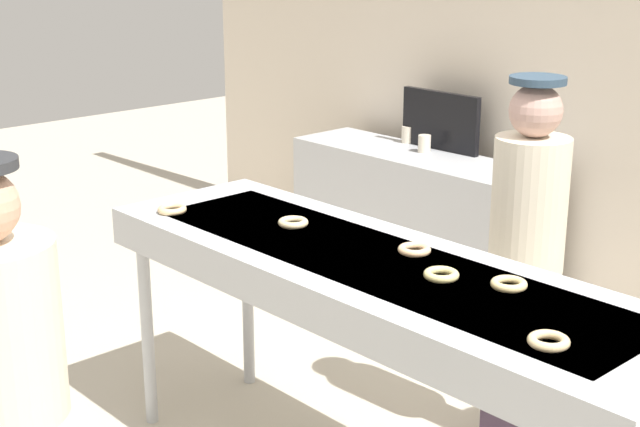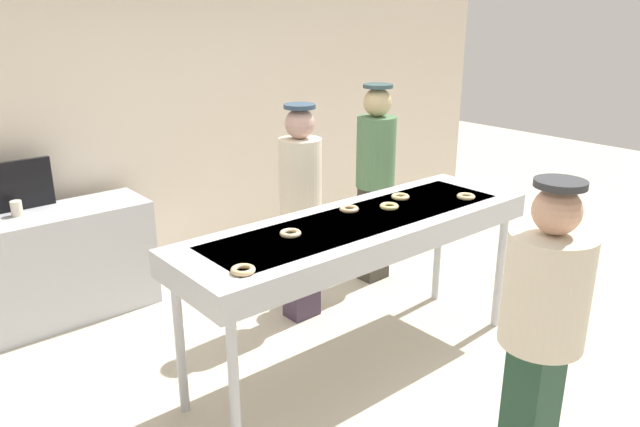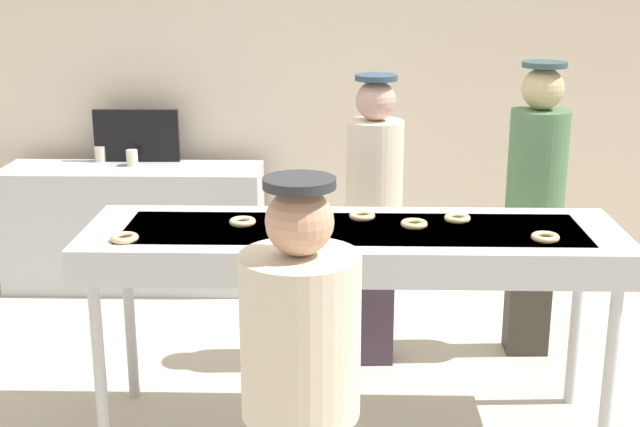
# 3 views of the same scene
# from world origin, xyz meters

# --- Properties ---
(ground_plane) EXTENTS (16.00, 16.00, 0.00)m
(ground_plane) POSITION_xyz_m (0.00, 0.00, 0.00)
(ground_plane) COLOR beige
(back_wall) EXTENTS (8.00, 0.12, 3.22)m
(back_wall) POSITION_xyz_m (0.00, 2.39, 1.61)
(back_wall) COLOR beige
(back_wall) RESTS_ON ground
(fryer_conveyor) EXTENTS (2.49, 0.74, 1.03)m
(fryer_conveyor) POSITION_xyz_m (0.00, 0.00, 0.95)
(fryer_conveyor) COLOR #B7BABF
(fryer_conveyor) RESTS_ON ground
(plain_donut_0) EXTENTS (0.16, 0.16, 0.03)m
(plain_donut_0) POSITION_xyz_m (0.04, 0.16, 1.05)
(plain_donut_0) COLOR #F2C18C
(plain_donut_0) RESTS_ON fryer_conveyor
(plain_donut_1) EXTENTS (0.17, 0.17, 0.03)m
(plain_donut_1) POSITION_xyz_m (0.28, 0.03, 1.05)
(plain_donut_1) COLOR #E6D584
(plain_donut_1) RESTS_ON fryer_conveyor
(plain_donut_2) EXTENTS (0.17, 0.17, 0.03)m
(plain_donut_2) POSITION_xyz_m (0.85, -0.16, 1.05)
(plain_donut_2) COLOR beige
(plain_donut_2) RESTS_ON fryer_conveyor
(plain_donut_3) EXTENTS (0.13, 0.13, 0.03)m
(plain_donut_3) POSITION_xyz_m (-0.52, 0.05, 1.05)
(plain_donut_3) COLOR beige
(plain_donut_3) RESTS_ON fryer_conveyor
(plain_donut_4) EXTENTS (0.17, 0.17, 0.03)m
(plain_donut_4) POSITION_xyz_m (0.50, 0.13, 1.05)
(plain_donut_4) COLOR #F3D48C
(plain_donut_4) RESTS_ON fryer_conveyor
(plain_donut_5) EXTENTS (0.13, 0.13, 0.03)m
(plain_donut_5) POSITION_xyz_m (-1.01, -0.21, 1.05)
(plain_donut_5) COLOR #ECC68B
(plain_donut_5) RESTS_ON fryer_conveyor
(worker_baker) EXTENTS (0.31, 0.31, 1.65)m
(worker_baker) POSITION_xyz_m (0.13, 0.77, 0.92)
(worker_baker) COLOR #3F2F41
(worker_baker) RESTS_ON ground
(worker_assistant) EXTENTS (0.33, 0.33, 1.70)m
(worker_assistant) POSITION_xyz_m (1.04, 0.92, 0.97)
(worker_assistant) COLOR #37332A
(worker_assistant) RESTS_ON ground
(customer_waiting) EXTENTS (0.37, 0.37, 1.61)m
(customer_waiting) POSITION_xyz_m (-0.18, -1.37, 0.93)
(customer_waiting) COLOR #1F3F2C
(customer_waiting) RESTS_ON ground
(prep_counter) EXTENTS (1.78, 0.51, 0.86)m
(prep_counter) POSITION_xyz_m (-1.50, 1.94, 0.43)
(prep_counter) COLOR #B7BABF
(prep_counter) RESTS_ON ground
(paper_cup_1) EXTENTS (0.08, 0.08, 0.11)m
(paper_cup_1) POSITION_xyz_m (-1.51, 2.01, 0.91)
(paper_cup_1) COLOR beige
(paper_cup_1) RESTS_ON prep_counter
(menu_display) EXTENTS (0.60, 0.04, 0.37)m
(menu_display) POSITION_xyz_m (-1.50, 2.15, 1.04)
(menu_display) COLOR black
(menu_display) RESTS_ON prep_counter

